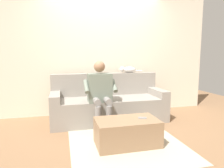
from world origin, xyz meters
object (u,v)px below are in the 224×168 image
(coffee_table, at_px, (127,132))
(person_solo_seated, at_px, (100,90))
(couch, at_px, (108,104))
(cat_on_backrest, at_px, (128,70))
(remote_gray, at_px, (142,118))

(coffee_table, xyz_separation_m, person_solo_seated, (0.23, -0.78, 0.47))
(couch, height_order, cat_on_backrest, cat_on_backrest)
(couch, height_order, remote_gray, couch)
(couch, bearing_deg, remote_gray, 100.58)
(couch, xyz_separation_m, coffee_table, (0.00, 1.16, -0.12))
(cat_on_backrest, bearing_deg, coffee_table, 71.24)
(coffee_table, bearing_deg, remote_gray, 176.01)
(person_solo_seated, xyz_separation_m, cat_on_backrest, (-0.71, -0.65, 0.30))
(coffee_table, distance_m, remote_gray, 0.29)
(coffee_table, bearing_deg, couch, -90.00)
(couch, height_order, person_solo_seated, person_solo_seated)
(couch, relative_size, person_solo_seated, 1.86)
(cat_on_backrest, height_order, remote_gray, cat_on_backrest)
(coffee_table, relative_size, remote_gray, 7.43)
(person_solo_seated, distance_m, cat_on_backrest, 1.01)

